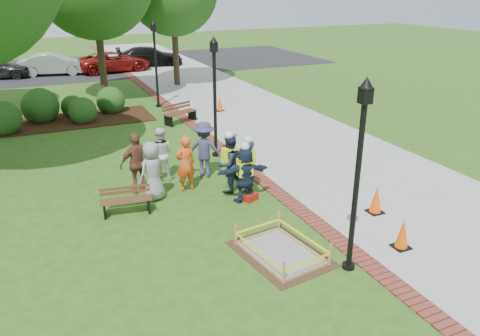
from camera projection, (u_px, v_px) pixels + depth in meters
name	position (u px, v px, depth m)	size (l,w,h in m)	color
ground	(241.00, 221.00, 12.48)	(100.00, 100.00, 0.00)	#285116
sidewalk	(250.00, 112.00, 22.86)	(6.00, 60.00, 0.02)	#9E9E99
brick_edging	(186.00, 120.00, 21.61)	(0.50, 60.00, 0.03)	maroon
mulch_bed	(74.00, 121.00, 21.48)	(7.00, 3.00, 0.05)	#381E0F
parking_lot	(94.00, 67.00, 35.34)	(36.00, 12.00, 0.01)	black
wet_concrete_pad	(281.00, 245.00, 10.86)	(2.01, 2.52, 0.55)	#47331E
bench_near	(127.00, 206.00, 12.79)	(1.40, 0.64, 0.73)	brown
bench_far	(180.00, 117.00, 21.09)	(1.67, 1.08, 0.86)	brown
cone_front	(403.00, 234.00, 11.05)	(0.39, 0.39, 0.78)	black
cone_back	(376.00, 200.00, 12.76)	(0.41, 0.41, 0.81)	black
cone_far	(220.00, 104.00, 23.00)	(0.38, 0.38, 0.75)	black
toolbox	(251.00, 197.00, 13.60)	(0.42, 0.23, 0.21)	#A4190C
lamp_near	(359.00, 164.00, 9.50)	(0.28, 0.28, 4.26)	black
lamp_mid	(215.00, 89.00, 16.28)	(0.28, 0.28, 4.26)	black
lamp_far	(155.00, 58.00, 23.05)	(0.28, 0.28, 4.26)	black
shrub_a	(6.00, 133.00, 19.71)	(1.50, 1.50, 1.50)	#174313
shrub_b	(43.00, 121.00, 21.42)	(1.67, 1.67, 1.67)	#174313
shrub_c	(84.00, 123.00, 21.25)	(1.25, 1.25, 1.25)	#174313
shrub_d	(112.00, 112.00, 22.91)	(1.37, 1.37, 1.37)	#174313
shrub_e	(74.00, 116.00, 22.29)	(1.09, 1.09, 1.09)	#174313
casual_person_a	(152.00, 171.00, 13.41)	(0.66, 0.55, 1.75)	gray
casual_person_b	(186.00, 164.00, 14.02)	(0.58, 0.41, 1.72)	#F5521C
casual_person_c	(161.00, 153.00, 14.89)	(0.64, 0.55, 1.70)	white
casual_person_d	(138.00, 163.00, 13.85)	(0.66, 0.49, 1.87)	brown
casual_person_e	(205.00, 150.00, 15.03)	(0.70, 0.62, 1.84)	#37355D
hivis_worker_a	(245.00, 172.00, 13.30)	(0.55, 0.37, 1.80)	#1C2E4A
hivis_worker_b	(248.00, 164.00, 13.94)	(0.61, 0.58, 1.77)	#171C3D
hivis_worker_c	(229.00, 162.00, 13.91)	(0.65, 0.53, 1.91)	#1C2D49
parked_car_b	(55.00, 75.00, 32.27)	(4.85, 2.11, 1.58)	#B8B7BD
parked_car_c	(115.00, 72.00, 33.45)	(4.66, 2.03, 1.52)	maroon
parked_car_d	(150.00, 66.00, 35.79)	(4.77, 2.07, 1.55)	black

